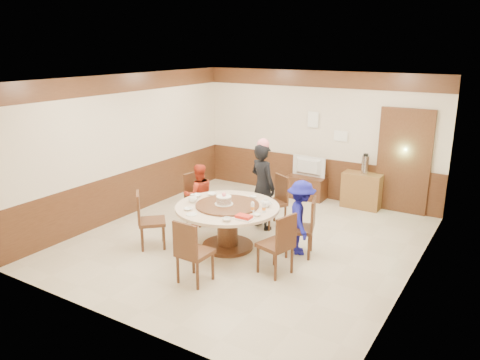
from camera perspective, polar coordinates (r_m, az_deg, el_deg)
The scene contains 31 objects.
room at distance 7.97m, azimuth 1.07°, elevation -0.24°, with size 6.00×6.04×2.84m.
banquet_table at distance 7.86m, azimuth -1.54°, elevation -4.66°, with size 1.73×1.73×0.78m.
chair_0 at distance 7.75m, azimuth 7.40°, elevation -6.93°, with size 0.56×0.55×0.97m.
chair_1 at distance 8.91m, azimuth 4.05°, elevation -3.72°, with size 0.60×0.60×0.97m.
chair_2 at distance 9.08m, azimuth -4.96°, elevation -3.34°, with size 0.53×0.52×0.97m.
chair_3 at distance 8.12m, azimuth -10.78°, elevation -5.99°, with size 0.62×0.62×0.97m.
chair_4 at distance 6.88m, azimuth -5.60°, elevation -9.98°, with size 0.45×0.46×0.97m.
chair_5 at distance 7.11m, azimuth 4.43°, elevation -9.05°, with size 0.55×0.54×0.97m.
person_standing at distance 8.65m, azimuth 2.77°, elevation -0.77°, with size 0.59×0.39×1.62m, color black.
person_red at distance 8.90m, azimuth -5.04°, elevation -1.79°, with size 0.58×0.45×1.19m, color #B02D17.
person_blue at distance 7.70m, azimuth 7.44°, elevation -4.56°, with size 0.80×0.46×1.24m, color navy.
birthday_cake at distance 7.76m, azimuth -1.97°, elevation -2.46°, with size 0.31×0.31×0.21m.
teapot_left at distance 7.98m, azimuth -5.79°, elevation -2.31°, with size 0.17×0.15×0.13m, color white.
teapot_right at distance 7.73m, azimuth 3.18°, elevation -2.88°, with size 0.17×0.15×0.13m, color white.
bowl_0 at distance 8.34m, azimuth -3.42°, elevation -1.73°, with size 0.16×0.16×0.04m, color white.
bowl_1 at distance 7.14m, azimuth -1.61°, elevation -4.83°, with size 0.15×0.15×0.05m, color white.
bowl_2 at distance 7.64m, azimuth -6.37°, elevation -3.54°, with size 0.14×0.14×0.03m, color white.
bowl_3 at distance 7.34m, azimuth 2.08°, elevation -4.27°, with size 0.13×0.13×0.04m, color white.
bowl_4 at distance 8.29m, azimuth -5.23°, elevation -1.88°, with size 0.16×0.16×0.04m, color white.
bowl_5 at distance 8.18m, azimuth 1.61°, elevation -2.07°, with size 0.13×0.13×0.04m, color white.
saucer_near at distance 7.43m, azimuth -5.92°, elevation -4.19°, with size 0.18×0.18×0.01m, color white.
saucer_far at distance 7.98m, azimuth 3.13°, elevation -2.68°, with size 0.18×0.18×0.01m, color white.
shrimp_platter at distance 7.21m, azimuth 0.47°, elevation -4.57°, with size 0.30×0.20×0.06m.
bottle_0 at distance 7.48m, azimuth 1.54°, elevation -3.36°, with size 0.06×0.06×0.16m, color white.
bottle_1 at distance 7.46m, azimuth 2.93°, elevation -3.42°, with size 0.06×0.06×0.16m, color white.
tv_stand at distance 10.59m, azimuth 8.10°, elevation -0.89°, with size 0.85×0.45×0.50m, color #4A2917.
television at distance 10.46m, azimuth 8.20°, elevation 1.60°, with size 0.78×0.10×0.45m, color #949497.
side_cabinet at distance 10.18m, azimuth 14.63°, elevation -1.24°, with size 0.80×0.40×0.75m, color brown.
thermos at distance 10.02m, azimuth 15.01°, elevation 1.82°, with size 0.15×0.15×0.38m, color silver.
notice_left at distance 10.44m, azimuth 8.89°, elevation 7.29°, with size 0.25×0.00×0.35m, color white.
notice_right at distance 10.26m, azimuth 12.17°, elevation 5.26°, with size 0.30×0.00×0.22m, color white.
Camera 1 is at (3.90, -6.56, 3.33)m, focal length 35.00 mm.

